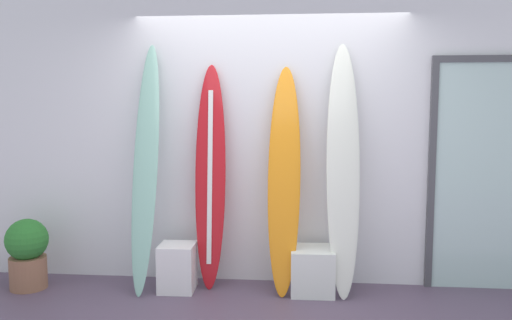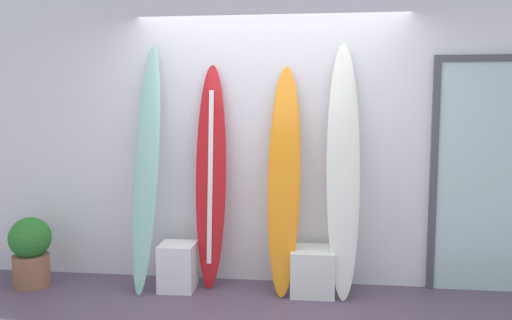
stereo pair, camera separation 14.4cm
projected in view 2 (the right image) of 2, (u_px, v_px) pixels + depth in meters
wall_back at (271, 134)px, 5.01m from camera, size 7.20×0.20×2.80m
surfboard_seafoam at (146, 167)px, 4.77m from camera, size 0.26×0.55×2.24m
surfboard_crimson at (211, 178)px, 4.83m from camera, size 0.28×0.31×2.05m
surfboard_sunset at (284, 182)px, 4.68m from camera, size 0.31×0.46×2.03m
surfboard_ivory at (343, 172)px, 4.61m from camera, size 0.31×0.48×2.23m
display_block_left at (178, 267)px, 4.80m from camera, size 0.32×0.32×0.43m
display_block_center at (312, 271)px, 4.71m from camera, size 0.39×0.39×0.41m
glass_door at (493, 172)px, 4.68m from camera, size 1.08×0.06×2.12m
potted_plant at (31, 250)px, 4.88m from camera, size 0.38×0.38×0.65m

